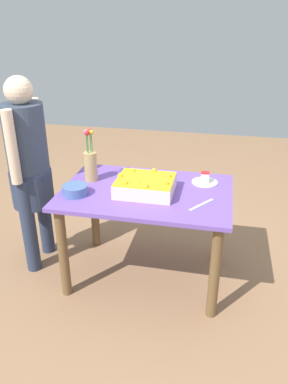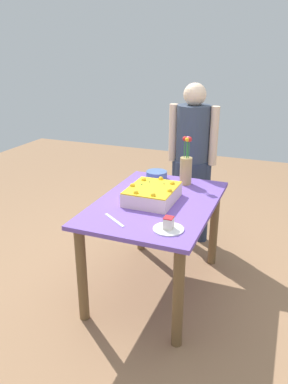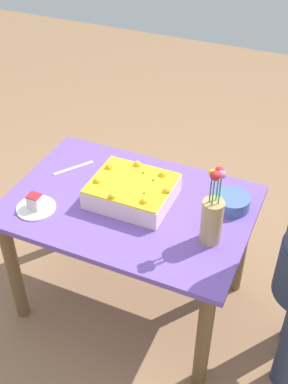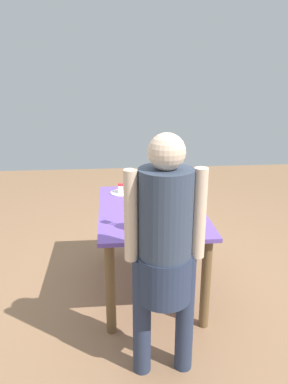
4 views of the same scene
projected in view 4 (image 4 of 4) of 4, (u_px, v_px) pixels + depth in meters
The scene contains 8 objects.
ground_plane at pixel (150, 288), 3.21m from camera, with size 8.00×8.00×0.00m, color #946C4C.
dining_table at pixel (151, 223), 3.02m from camera, with size 1.19×0.82×0.73m.
sheet_cake at pixel (155, 202), 2.96m from camera, with size 0.40×0.33×0.13m.
serving_plate_with_slice at pixel (121, 191), 3.33m from camera, with size 0.19×0.19×0.08m.
cake_knife at pixel (161, 192), 3.37m from camera, with size 0.23×0.02×0.00m, color silver.
flower_vase at pixel (145, 213), 2.51m from camera, with size 0.10×0.10×0.39m.
fruit_bowl at pixel (183, 227), 2.54m from camera, with size 0.18×0.18×0.07m, color #4A68A0.
person_standing at pixel (165, 246), 2.09m from camera, with size 0.31×0.45×1.49m.
Camera 4 is at (2.77, -0.31, 1.81)m, focal length 35.00 mm.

